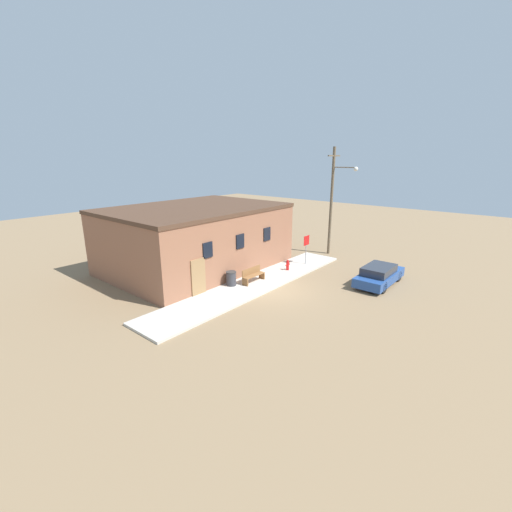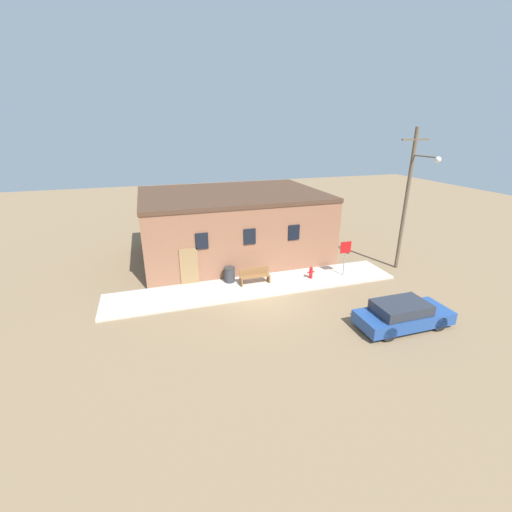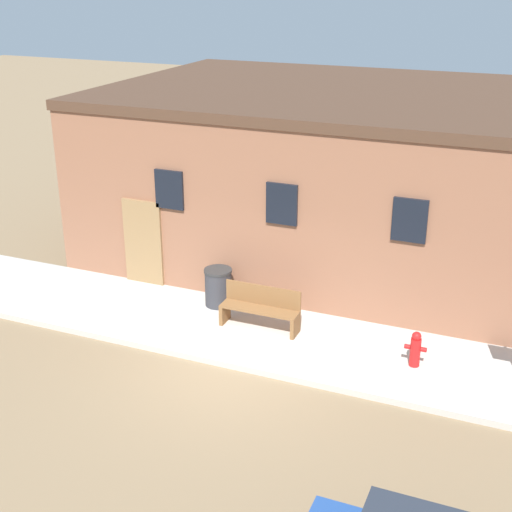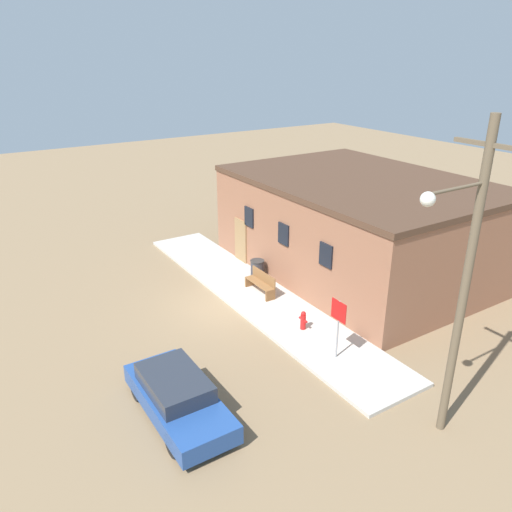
{
  "view_description": "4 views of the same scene",
  "coord_description": "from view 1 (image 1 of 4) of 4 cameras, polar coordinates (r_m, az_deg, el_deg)",
  "views": [
    {
      "loc": [
        -15.23,
        -11.36,
        7.6
      ],
      "look_at": [
        0.02,
        1.36,
        1.85
      ],
      "focal_mm": 24.0,
      "sensor_mm": 36.0,
      "label": 1
    },
    {
      "loc": [
        -5.17,
        -15.05,
        8.36
      ],
      "look_at": [
        0.02,
        1.36,
        1.85
      ],
      "focal_mm": 24.0,
      "sensor_mm": 36.0,
      "label": 2
    },
    {
      "loc": [
        5.09,
        -10.82,
        7.24
      ],
      "look_at": [
        0.02,
        1.36,
        1.85
      ],
      "focal_mm": 50.0,
      "sensor_mm": 36.0,
      "label": 3
    },
    {
      "loc": [
        15.83,
        -8.69,
        9.6
      ],
      "look_at": [
        0.02,
        1.36,
        1.85
      ],
      "focal_mm": 35.0,
      "sensor_mm": 36.0,
      "label": 4
    }
  ],
  "objects": [
    {
      "name": "fire_hydrant",
      "position": [
        23.56,
        5.3,
        -1.49
      ],
      "size": [
        0.42,
        0.2,
        0.72
      ],
      "color": "red",
      "rests_on": "sidewalk"
    },
    {
      "name": "sidewalk",
      "position": [
        21.22,
        -0.03,
        -4.65
      ],
      "size": [
        16.17,
        2.72,
        0.13
      ],
      "color": "#BCB7AD",
      "rests_on": "ground"
    },
    {
      "name": "brick_building",
      "position": [
        24.42,
        -9.98,
        3.08
      ],
      "size": [
        11.74,
        8.49,
        4.36
      ],
      "color": "#8E5B42",
      "rests_on": "ground"
    },
    {
      "name": "utility_pole",
      "position": [
        27.82,
        12.76,
        9.5
      ],
      "size": [
        1.8,
        2.1,
        8.38
      ],
      "color": "brown",
      "rests_on": "ground"
    },
    {
      "name": "stop_sign",
      "position": [
        24.81,
        8.38,
        1.95
      ],
      "size": [
        0.69,
        0.06,
        2.08
      ],
      "color": "gray",
      "rests_on": "sidewalk"
    },
    {
      "name": "ground_plane",
      "position": [
        20.46,
        2.91,
        -5.68
      ],
      "size": [
        80.0,
        80.0,
        0.0
      ],
      "primitive_type": "plane",
      "color": "#846B4C"
    },
    {
      "name": "trash_bin",
      "position": [
        20.72,
        -4.17,
        -3.74
      ],
      "size": [
        0.63,
        0.63,
        0.87
      ],
      "color": "#333338",
      "rests_on": "sidewalk"
    },
    {
      "name": "bench",
      "position": [
        21.21,
        -0.52,
        -3.18
      ],
      "size": [
        1.68,
        0.44,
        0.91
      ],
      "color": "brown",
      "rests_on": "sidewalk"
    },
    {
      "name": "parked_car",
      "position": [
        22.49,
        19.83,
        -2.99
      ],
      "size": [
        4.23,
        1.72,
        1.22
      ],
      "color": "black",
      "rests_on": "ground"
    }
  ]
}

